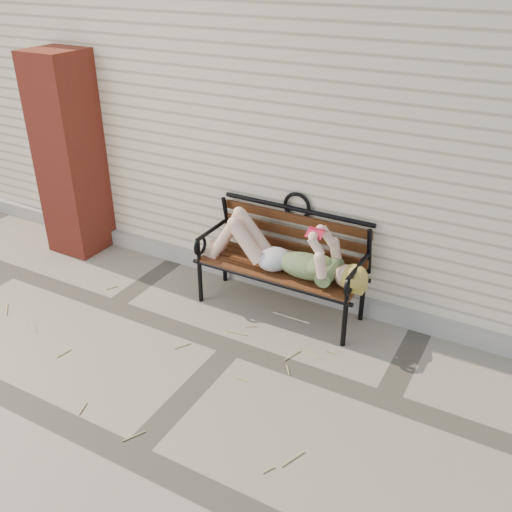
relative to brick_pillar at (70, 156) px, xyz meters
The scene contains 7 objects.
ground 2.62m from the brick_pillar, 18.06° to the right, with size 80.00×80.00×0.00m, color gray.
house_wall 3.26m from the brick_pillar, 44.37° to the left, with size 8.00×4.00×3.00m, color beige.
foundation_strip 2.49m from the brick_pillar, ahead, with size 8.00×0.10×0.15m, color #9E968E.
brick_pillar is the anchor object (origin of this frame).
garden_bench 2.41m from the brick_pillar, ahead, with size 1.54×0.61×1.00m.
reading_woman 2.42m from the brick_pillar, ahead, with size 1.45×0.33×0.46m.
straw_scatter 2.40m from the brick_pillar, 33.80° to the right, with size 2.89×1.59×0.01m.
Camera 1 is at (1.92, -3.10, 2.79)m, focal length 40.00 mm.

